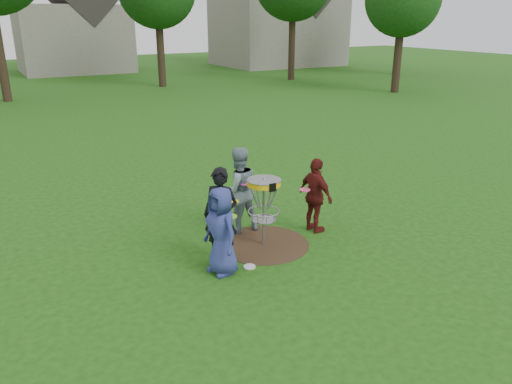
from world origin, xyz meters
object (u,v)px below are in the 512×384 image
player_black (221,216)px  disc_golf_basket (264,196)px  player_grey (238,190)px  player_maroon (316,196)px  player_blue (221,231)px

player_black → disc_golf_basket: (1.00, 0.19, 0.14)m
player_black → player_grey: 1.38m
player_black → player_grey: (0.89, 1.05, 0.01)m
player_black → player_maroon: bearing=54.0°
player_maroon → disc_golf_basket: 1.27m
player_grey → disc_golf_basket: size_ratio=1.30×
player_blue → player_black: bearing=146.0°
player_black → player_maroon: (2.25, 0.23, -0.10)m
player_maroon → player_grey: bearing=52.8°
player_maroon → disc_golf_basket: size_ratio=1.14×
player_black → player_blue: bearing=-66.6°
player_black → player_grey: size_ratio=0.98×
player_blue → player_maroon: same height
player_grey → player_maroon: bearing=151.8°
player_blue → player_grey: bearing=134.1°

